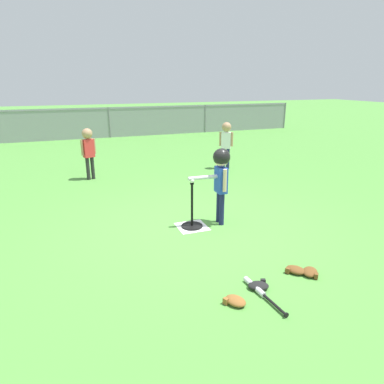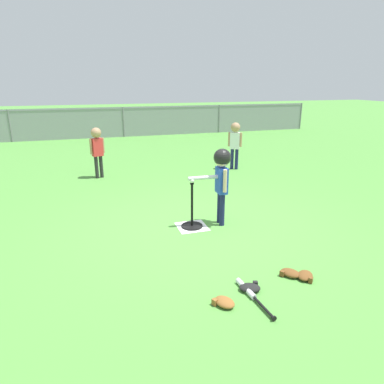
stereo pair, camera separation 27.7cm
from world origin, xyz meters
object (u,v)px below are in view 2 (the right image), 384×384
baseball_on_tee (192,180)px  fielder_deep_center (235,139)px  batting_tee (192,220)px  spare_bat_silver (249,292)px  glove_tossed_aside (305,276)px  fielder_deep_left (97,146)px  glove_near_bats (290,273)px  glove_outfield_drop (224,302)px  glove_by_plate (250,288)px  batter_child (221,171)px

baseball_on_tee → fielder_deep_center: 3.72m
batting_tee → fielder_deep_center: size_ratio=0.60×
spare_bat_silver → glove_tossed_aside: size_ratio=2.55×
baseball_on_tee → fielder_deep_left: fielder_deep_left is taller
spare_bat_silver → glove_near_bats: (0.60, 0.19, 0.01)m
glove_tossed_aside → glove_outfield_drop: (-1.04, -0.17, 0.00)m
spare_bat_silver → glove_outfield_drop: 0.32m
glove_by_plate → glove_outfield_drop: size_ratio=0.98×
batter_child → fielder_deep_center: size_ratio=1.02×
glove_by_plate → glove_near_bats: size_ratio=0.96×
fielder_deep_left → glove_outfield_drop: (0.90, -5.16, -0.69)m
batter_child → glove_tossed_aside: 1.92m
batting_tee → baseball_on_tee: baseball_on_tee is taller
batting_tee → glove_outfield_drop: bearing=-98.1°
fielder_deep_left → spare_bat_silver: size_ratio=1.64×
batting_tee → spare_bat_silver: (0.04, -1.82, -0.08)m
fielder_deep_center → fielder_deep_left: (-3.24, 0.17, -0.01)m
glove_by_plate → glove_tossed_aside: 0.69m
fielder_deep_center → glove_by_plate: fielder_deep_center is taller
fielder_deep_left → glove_by_plate: fielder_deep_left is taller
batter_child → glove_by_plate: size_ratio=4.46×
baseball_on_tee → glove_tossed_aside: 2.02m
spare_bat_silver → glove_by_plate: (0.04, 0.07, 0.01)m
batter_child → glove_outfield_drop: (-0.71, -1.88, -0.79)m
batting_tee → fielder_deep_left: 3.52m
batter_child → glove_by_plate: (-0.36, -1.74, -0.79)m
glove_by_plate → glove_near_bats: same height
glove_near_bats → batter_child: bearing=97.0°
fielder_deep_center → spare_bat_silver: 5.36m
glove_near_bats → glove_outfield_drop: same height
baseball_on_tee → glove_near_bats: size_ratio=0.27×
fielder_deep_left → glove_near_bats: bearing=-69.7°
fielder_deep_left → spare_bat_silver: fielder_deep_left is taller
fielder_deep_left → fielder_deep_center: bearing=-3.0°
batter_child → spare_bat_silver: batter_child is taller
glove_near_bats → glove_tossed_aside: (0.13, -0.10, 0.00)m
glove_by_plate → glove_tossed_aside: same height
batting_tee → batter_child: (0.44, -0.02, 0.72)m
batter_child → fielder_deep_left: batter_child is taller
baseball_on_tee → batter_child: 0.46m
fielder_deep_center → glove_tossed_aside: size_ratio=4.26×
baseball_on_tee → spare_bat_silver: size_ratio=0.11×
glove_tossed_aside → batter_child: bearing=100.8°
glove_near_bats → glove_outfield_drop: bearing=-163.5°
fielder_deep_center → glove_outfield_drop: bearing=-115.1°
batting_tee → baseball_on_tee: size_ratio=9.30×
fielder_deep_left → glove_outfield_drop: fielder_deep_left is taller
fielder_deep_center → glove_tossed_aside: fielder_deep_center is taller
baseball_on_tee → glove_near_bats: baseball_on_tee is taller
baseball_on_tee → glove_by_plate: size_ratio=0.28×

